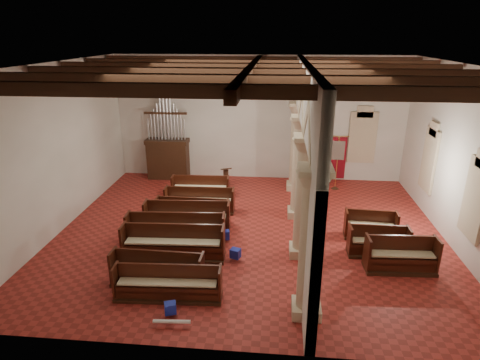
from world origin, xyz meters
name	(u,v)px	position (x,y,z in m)	size (l,w,h in m)	color
floor	(250,231)	(0.00, 0.00, 0.00)	(14.00, 14.00, 0.00)	maroon
ceiling	(251,64)	(0.00, 0.00, 6.00)	(14.00, 14.00, 0.00)	black
wall_back	(259,119)	(0.00, 6.00, 3.00)	(14.00, 0.02, 6.00)	white
wall_front	(231,236)	(0.00, -6.00, 3.00)	(14.00, 0.02, 6.00)	white
wall_left	(58,149)	(-7.00, 0.00, 3.00)	(0.02, 12.00, 6.00)	white
wall_right	(461,160)	(7.00, 0.00, 3.00)	(0.02, 12.00, 6.00)	white
ceiling_beams	(251,70)	(0.00, 0.00, 5.82)	(13.80, 11.80, 0.30)	#351D10
arcade	(304,139)	(1.80, 0.00, 3.56)	(0.90, 11.90, 6.00)	#BCA88C
window_right_a	(476,199)	(6.98, -1.50, 2.20)	(0.03, 1.00, 2.20)	#357859
window_right_b	(430,160)	(6.98, 2.50, 2.20)	(0.03, 1.00, 2.20)	#357859
window_back	(362,137)	(5.00, 5.98, 2.20)	(1.00, 0.03, 2.20)	#357859
pipe_organ	(168,152)	(-4.50, 5.50, 1.37)	(2.10, 0.85, 4.40)	#351D10
lectern	(226,180)	(-1.42, 4.15, 0.46)	(0.55, 0.58, 1.12)	#321C10
dossal_curtain	(329,157)	(3.50, 5.92, 1.17)	(1.80, 0.07, 2.17)	maroon
processional_banner	(336,172)	(3.71, 4.70, 0.82)	(0.58, 0.73, 2.51)	#351D10
hymnal_box_a	(170,308)	(-1.72, -4.92, 0.25)	(0.30, 0.24, 0.30)	navy
hymnal_box_b	(235,253)	(-0.32, -2.05, 0.25)	(0.31, 0.25, 0.31)	navy
hymnal_box_c	(225,235)	(-0.83, -0.84, 0.26)	(0.31, 0.25, 0.31)	navy
tube_heater_a	(172,321)	(-1.59, -5.33, 0.16)	(0.09, 0.09, 0.94)	white
tube_heater_b	(145,270)	(-2.98, -3.13, 0.16)	(0.10, 0.10, 1.02)	white
nave_pew_0	(168,288)	(-1.97, -4.17, 0.32)	(3.00, 0.80, 0.98)	#351D10
nave_pew_1	(158,274)	(-2.45, -3.57, 0.34)	(2.72, 0.74, 1.02)	#351D10
nave_pew_2	(174,248)	(-2.34, -2.09, 0.38)	(3.36, 0.92, 1.15)	#351D10
nave_pew_3	(176,234)	(-2.50, -1.13, 0.36)	(3.44, 0.95, 1.11)	#351D10
nave_pew_4	(187,221)	(-2.32, -0.10, 0.37)	(3.19, 0.94, 1.12)	#351D10
nave_pew_5	(192,215)	(-2.28, 0.54, 0.32)	(2.83, 0.72, 0.98)	#351D10
nave_pew_6	(200,204)	(-2.18, 1.58, 0.34)	(2.85, 0.73, 1.02)	#351D10
nave_pew_7	(201,191)	(-2.41, 3.02, 0.33)	(2.57, 0.78, 1.00)	#351D10
aisle_pew_0	(400,259)	(4.81, -2.15, 0.38)	(2.17, 0.84, 1.12)	#351D10
aisle_pew_1	(378,246)	(4.33, -1.29, 0.34)	(1.94, 0.69, 1.02)	#351D10
aisle_pew_2	(370,229)	(4.33, -0.07, 0.34)	(1.84, 0.77, 1.01)	#351D10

